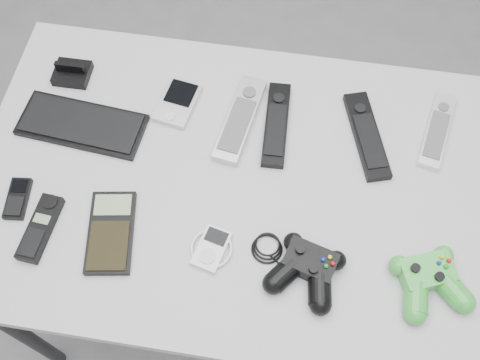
# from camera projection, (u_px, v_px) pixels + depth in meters

# --- Properties ---
(floor) EXTENTS (3.50, 3.50, 0.00)m
(floor) POSITION_uv_depth(u_px,v_px,m) (271.00, 280.00, 1.79)
(floor) COLOR slate
(floor) RESTS_ON ground
(desk) EXTENTS (1.08, 0.70, 0.73)m
(desk) POSITION_uv_depth(u_px,v_px,m) (238.00, 195.00, 1.19)
(desk) COLOR #A9A9AB
(desk) RESTS_ON floor
(pda_keyboard) EXTENTS (0.27, 0.14, 0.02)m
(pda_keyboard) POSITION_uv_depth(u_px,v_px,m) (82.00, 124.00, 1.19)
(pda_keyboard) COLOR black
(pda_keyboard) RESTS_ON desk
(dock_bracket) EXTENTS (0.08, 0.07, 0.04)m
(dock_bracket) POSITION_uv_depth(u_px,v_px,m) (71.00, 70.00, 1.24)
(dock_bracket) COLOR black
(dock_bracket) RESTS_ON desk
(pda) EXTENTS (0.09, 0.13, 0.02)m
(pda) POSITION_uv_depth(u_px,v_px,m) (177.00, 103.00, 1.21)
(pda) COLOR #B3B2BA
(pda) RESTS_ON desk
(remote_silver_a) EXTENTS (0.09, 0.22, 0.02)m
(remote_silver_a) POSITION_uv_depth(u_px,v_px,m) (240.00, 119.00, 1.19)
(remote_silver_a) COLOR #B3B2BA
(remote_silver_a) RESTS_ON desk
(remote_black_a) EXTENTS (0.06, 0.21, 0.02)m
(remote_black_a) POSITION_uv_depth(u_px,v_px,m) (276.00, 124.00, 1.19)
(remote_black_a) COLOR black
(remote_black_a) RESTS_ON desk
(remote_black_b) EXTENTS (0.11, 0.22, 0.02)m
(remote_black_b) POSITION_uv_depth(u_px,v_px,m) (367.00, 135.00, 1.17)
(remote_black_b) COLOR black
(remote_black_b) RESTS_ON desk
(remote_silver_b) EXTENTS (0.08, 0.20, 0.02)m
(remote_silver_b) POSITION_uv_depth(u_px,v_px,m) (437.00, 130.00, 1.18)
(remote_silver_b) COLOR silver
(remote_silver_b) RESTS_ON desk
(mobile_phone) EXTENTS (0.05, 0.09, 0.02)m
(mobile_phone) POSITION_uv_depth(u_px,v_px,m) (18.00, 198.00, 1.11)
(mobile_phone) COLOR black
(mobile_phone) RESTS_ON desk
(cordless_handset) EXTENTS (0.05, 0.14, 0.02)m
(cordless_handset) POSITION_uv_depth(u_px,v_px,m) (40.00, 228.00, 1.08)
(cordless_handset) COLOR black
(cordless_handset) RESTS_ON desk
(calculator) EXTENTS (0.11, 0.18, 0.02)m
(calculator) POSITION_uv_depth(u_px,v_px,m) (111.00, 232.00, 1.07)
(calculator) COLOR black
(calculator) RESTS_ON desk
(mp3_player) EXTENTS (0.10, 0.10, 0.02)m
(mp3_player) POSITION_uv_depth(u_px,v_px,m) (211.00, 248.00, 1.06)
(mp3_player) COLOR silver
(mp3_player) RESTS_ON desk
(controller_black) EXTENTS (0.25, 0.20, 0.04)m
(controller_black) POSITION_uv_depth(u_px,v_px,m) (307.00, 268.00, 1.03)
(controller_black) COLOR black
(controller_black) RESTS_ON desk
(controller_green) EXTENTS (0.18, 0.18, 0.05)m
(controller_green) POSITION_uv_depth(u_px,v_px,m) (430.00, 279.00, 1.02)
(controller_green) COLOR #227D24
(controller_green) RESTS_ON desk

